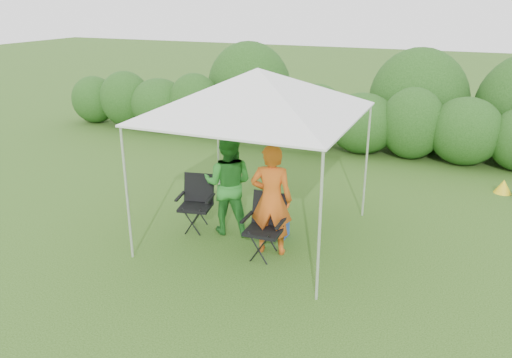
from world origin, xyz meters
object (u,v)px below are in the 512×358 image
at_px(man, 271,200).
at_px(woman, 228,184).
at_px(cooler, 276,226).
at_px(canopy, 258,92).
at_px(chair_right, 266,221).
at_px(chair_left, 197,199).

xyz_separation_m(man, woman, (-0.94, 0.41, -0.01)).
height_order(man, cooler, man).
relative_size(canopy, man, 1.73).
bearing_deg(cooler, chair_right, -81.83).
relative_size(canopy, chair_right, 3.13).
bearing_deg(canopy, woman, -171.74).
distance_m(chair_left, man, 1.60).
distance_m(chair_right, man, 0.35).
xyz_separation_m(canopy, chair_right, (0.39, -0.58, -1.90)).
height_order(man, woman, man).
height_order(chair_right, woman, woman).
bearing_deg(canopy, man, -47.88).
relative_size(woman, cooler, 4.33).
height_order(chair_right, cooler, chair_right).
bearing_deg(canopy, chair_left, -172.32).
relative_size(man, woman, 1.02).
xyz_separation_m(chair_right, chair_left, (-1.47, 0.43, -0.02)).
xyz_separation_m(chair_right, man, (0.05, 0.09, 0.34)).
bearing_deg(cooler, canopy, -163.48).
height_order(chair_right, chair_left, chair_right).
distance_m(chair_right, cooler, 0.77).
height_order(canopy, chair_left, canopy).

